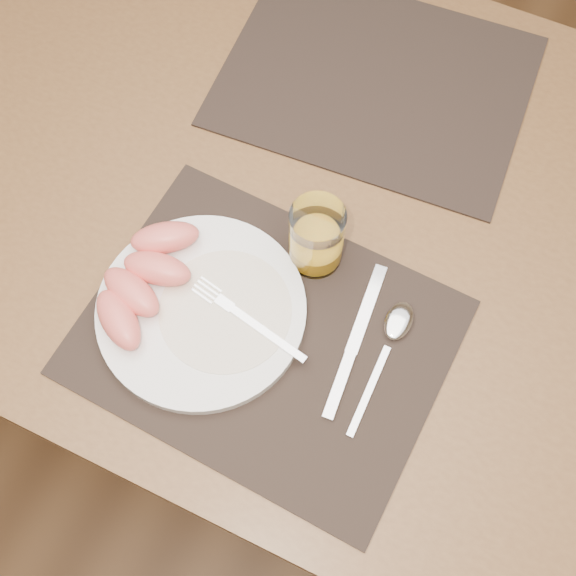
{
  "coord_description": "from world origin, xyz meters",
  "views": [
    {
      "loc": [
        0.19,
        -0.49,
        1.62
      ],
      "look_at": [
        0.03,
        -0.15,
        0.77
      ],
      "focal_mm": 45.0,
      "sensor_mm": 36.0,
      "label": 1
    }
  ],
  "objects_px": {
    "table": "(316,225)",
    "placemat_near": "(265,337)",
    "placemat_far": "(375,81)",
    "plate": "(202,310)",
    "fork": "(240,314)",
    "juice_glass": "(316,239)",
    "knife": "(351,353)",
    "spoon": "(394,331)"
  },
  "relations": [
    {
      "from": "knife",
      "to": "table",
      "type": "bearing_deg",
      "value": 124.4
    },
    {
      "from": "table",
      "to": "placemat_far",
      "type": "height_order",
      "value": "placemat_far"
    },
    {
      "from": "table",
      "to": "knife",
      "type": "bearing_deg",
      "value": -55.6
    },
    {
      "from": "placemat_near",
      "to": "placemat_far",
      "type": "bearing_deg",
      "value": 93.84
    },
    {
      "from": "placemat_near",
      "to": "table",
      "type": "bearing_deg",
      "value": 96.5
    },
    {
      "from": "plate",
      "to": "knife",
      "type": "bearing_deg",
      "value": 8.97
    },
    {
      "from": "placemat_far",
      "to": "table",
      "type": "bearing_deg",
      "value": -88.83
    },
    {
      "from": "juice_glass",
      "to": "fork",
      "type": "bearing_deg",
      "value": -111.57
    },
    {
      "from": "table",
      "to": "plate",
      "type": "bearing_deg",
      "value": -105.66
    },
    {
      "from": "plate",
      "to": "placemat_near",
      "type": "bearing_deg",
      "value": 3.33
    },
    {
      "from": "placemat_near",
      "to": "knife",
      "type": "bearing_deg",
      "value": 13.47
    },
    {
      "from": "fork",
      "to": "juice_glass",
      "type": "bearing_deg",
      "value": 68.43
    },
    {
      "from": "fork",
      "to": "juice_glass",
      "type": "xyz_separation_m",
      "value": [
        0.05,
        0.12,
        0.03
      ]
    },
    {
      "from": "fork",
      "to": "knife",
      "type": "xyz_separation_m",
      "value": [
        0.15,
        0.02,
        -0.02
      ]
    },
    {
      "from": "table",
      "to": "placemat_near",
      "type": "xyz_separation_m",
      "value": [
        0.03,
        -0.22,
        0.09
      ]
    },
    {
      "from": "table",
      "to": "juice_glass",
      "type": "relative_size",
      "value": 13.04
    },
    {
      "from": "placemat_far",
      "to": "plate",
      "type": "relative_size",
      "value": 1.67
    },
    {
      "from": "table",
      "to": "placemat_near",
      "type": "relative_size",
      "value": 3.11
    },
    {
      "from": "knife",
      "to": "juice_glass",
      "type": "xyz_separation_m",
      "value": [
        -0.1,
        0.11,
        0.05
      ]
    },
    {
      "from": "table",
      "to": "placemat_far",
      "type": "bearing_deg",
      "value": 91.17
    },
    {
      "from": "fork",
      "to": "spoon",
      "type": "height_order",
      "value": "fork"
    },
    {
      "from": "spoon",
      "to": "juice_glass",
      "type": "distance_m",
      "value": 0.15
    },
    {
      "from": "table",
      "to": "plate",
      "type": "xyz_separation_m",
      "value": [
        -0.06,
        -0.23,
        0.1
      ]
    },
    {
      "from": "plate",
      "to": "table",
      "type": "bearing_deg",
      "value": 74.34
    },
    {
      "from": "plate",
      "to": "spoon",
      "type": "relative_size",
      "value": 1.41
    },
    {
      "from": "fork",
      "to": "spoon",
      "type": "distance_m",
      "value": 0.2
    },
    {
      "from": "placemat_far",
      "to": "fork",
      "type": "relative_size",
      "value": 2.58
    },
    {
      "from": "knife",
      "to": "juice_glass",
      "type": "distance_m",
      "value": 0.15
    },
    {
      "from": "fork",
      "to": "plate",
      "type": "bearing_deg",
      "value": -165.32
    },
    {
      "from": "placemat_near",
      "to": "knife",
      "type": "height_order",
      "value": "knife"
    },
    {
      "from": "placemat_near",
      "to": "plate",
      "type": "xyz_separation_m",
      "value": [
        -0.09,
        -0.01,
        0.01
      ]
    },
    {
      "from": "placemat_far",
      "to": "spoon",
      "type": "height_order",
      "value": "spoon"
    },
    {
      "from": "placemat_far",
      "to": "juice_glass",
      "type": "xyz_separation_m",
      "value": [
        0.04,
        -0.31,
        0.05
      ]
    },
    {
      "from": "table",
      "to": "knife",
      "type": "xyz_separation_m",
      "value": [
        0.13,
        -0.19,
        0.09
      ]
    },
    {
      "from": "placemat_near",
      "to": "spoon",
      "type": "relative_size",
      "value": 2.35
    },
    {
      "from": "placemat_far",
      "to": "knife",
      "type": "distance_m",
      "value": 0.44
    },
    {
      "from": "plate",
      "to": "knife",
      "type": "xyz_separation_m",
      "value": [
        0.2,
        0.03,
        -0.01
      ]
    },
    {
      "from": "placemat_near",
      "to": "juice_glass",
      "type": "distance_m",
      "value": 0.14
    },
    {
      "from": "knife",
      "to": "placemat_near",
      "type": "bearing_deg",
      "value": -166.53
    },
    {
      "from": "spoon",
      "to": "juice_glass",
      "type": "xyz_separation_m",
      "value": [
        -0.14,
        0.06,
        0.04
      ]
    },
    {
      "from": "table",
      "to": "placemat_near",
      "type": "height_order",
      "value": "placemat_near"
    },
    {
      "from": "table",
      "to": "plate",
      "type": "distance_m",
      "value": 0.25
    }
  ]
}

